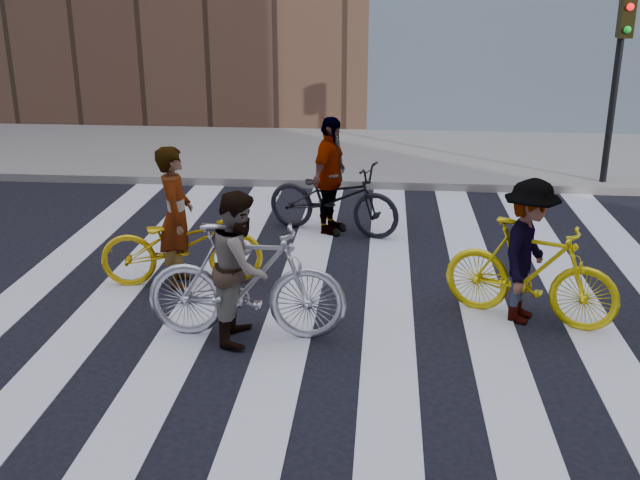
# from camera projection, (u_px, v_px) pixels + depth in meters

# --- Properties ---
(ground) EXTENTS (100.00, 100.00, 0.00)m
(ground) POSITION_uv_depth(u_px,v_px,m) (342.00, 301.00, 8.86)
(ground) COLOR black
(ground) RESTS_ON ground
(sidewalk_far) EXTENTS (100.00, 5.00, 0.15)m
(sidewalk_far) POSITION_uv_depth(u_px,v_px,m) (363.00, 155.00, 15.89)
(sidewalk_far) COLOR gray
(sidewalk_far) RESTS_ON ground
(zebra_crosswalk) EXTENTS (8.25, 10.00, 0.01)m
(zebra_crosswalk) POSITION_uv_depth(u_px,v_px,m) (342.00, 301.00, 8.86)
(zebra_crosswalk) COLOR silver
(zebra_crosswalk) RESTS_ON ground
(traffic_signal) EXTENTS (0.22, 0.42, 3.33)m
(traffic_signal) POSITION_uv_depth(u_px,v_px,m) (619.00, 62.00, 12.75)
(traffic_signal) COLOR black
(traffic_signal) RESTS_ON ground
(bike_yellow_left) EXTENTS (2.07, 1.03, 1.04)m
(bike_yellow_left) POSITION_uv_depth(u_px,v_px,m) (182.00, 244.00, 9.20)
(bike_yellow_left) COLOR gold
(bike_yellow_left) RESTS_ON ground
(bike_silver_mid) EXTENTS (2.10, 0.60, 1.26)m
(bike_silver_mid) POSITION_uv_depth(u_px,v_px,m) (246.00, 282.00, 7.77)
(bike_silver_mid) COLOR silver
(bike_silver_mid) RESTS_ON ground
(bike_yellow_right) EXTENTS (1.97, 1.25, 1.15)m
(bike_yellow_right) POSITION_uv_depth(u_px,v_px,m) (530.00, 272.00, 8.19)
(bike_yellow_right) COLOR yellow
(bike_yellow_right) RESTS_ON ground
(bike_dark_rear) EXTENTS (2.18, 1.32, 1.08)m
(bike_dark_rear) POSITION_uv_depth(u_px,v_px,m) (333.00, 198.00, 11.09)
(bike_dark_rear) COLOR black
(bike_dark_rear) RESTS_ON ground
(rider_left) EXTENTS (0.52, 0.70, 1.75)m
(rider_left) POSITION_uv_depth(u_px,v_px,m) (176.00, 217.00, 9.09)
(rider_left) COLOR slate
(rider_left) RESTS_ON ground
(rider_mid) EXTENTS (0.61, 0.78, 1.60)m
(rider_mid) POSITION_uv_depth(u_px,v_px,m) (241.00, 266.00, 7.72)
(rider_mid) COLOR slate
(rider_mid) RESTS_ON ground
(rider_right) EXTENTS (0.96, 1.20, 1.62)m
(rider_right) POSITION_uv_depth(u_px,v_px,m) (528.00, 252.00, 8.12)
(rider_right) COLOR slate
(rider_right) RESTS_ON ground
(rider_rear) EXTENTS (0.72, 1.11, 1.75)m
(rider_rear) POSITION_uv_depth(u_px,v_px,m) (330.00, 176.00, 10.98)
(rider_rear) COLOR slate
(rider_rear) RESTS_ON ground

